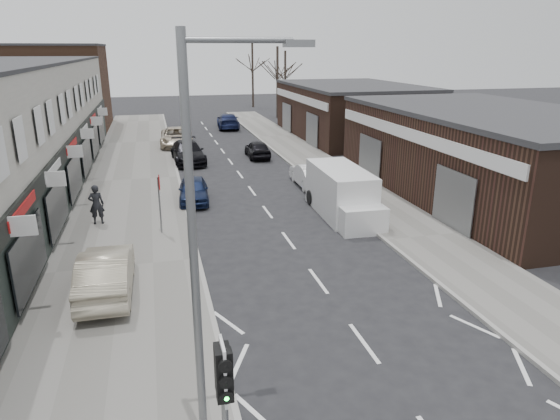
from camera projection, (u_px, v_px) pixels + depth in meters
ground at (397, 388)px, 12.00m from camera, size 160.00×160.00×0.00m
pavement_left at (132, 180)px, 30.67m from camera, size 5.50×64.00×0.12m
pavement_right at (324, 169)px, 33.61m from camera, size 3.50×64.00×0.12m
brick_block_far at (63, 89)px, 49.07m from camera, size 8.00×10.00×8.00m
right_unit_near at (491, 155)px, 27.14m from camera, size 10.00×18.00×4.50m
right_unit_far at (352, 112)px, 45.57m from camera, size 10.00×16.00×4.50m
tree_far_a at (278, 118)px, 58.35m from camera, size 3.60×3.60×8.00m
tree_far_b at (285, 111)px, 64.46m from camera, size 3.60×3.60×7.50m
tree_far_c at (253, 107)px, 69.29m from camera, size 3.60×3.60×8.50m
traffic_light at (224, 385)px, 8.37m from camera, size 0.28×0.60×3.10m
street_lamp at (203, 238)px, 8.77m from camera, size 2.23×0.22×8.00m
warning_sign at (159, 186)px, 21.17m from camera, size 0.12×0.80×2.70m
white_van at (342, 194)px, 24.15m from camera, size 2.21×5.95×2.30m
sedan_on_pavement at (106, 272)px, 16.20m from camera, size 1.61×4.53×1.49m
pedestrian at (96, 204)px, 22.63m from camera, size 0.68×0.45×1.84m
parked_car_left_a at (193, 190)px, 26.41m from camera, size 1.80×3.88×1.29m
parked_car_left_b at (188, 152)px, 35.46m from camera, size 2.37×5.29×1.50m
parked_car_left_c at (177, 137)px, 41.22m from camera, size 2.87×5.73×1.56m
parked_car_right_a at (309, 175)px, 29.38m from camera, size 1.52×4.15×1.36m
parked_car_right_b at (258, 149)px, 37.09m from camera, size 1.62×3.84×1.30m
parked_car_right_c at (228, 121)px, 50.65m from camera, size 2.54×5.33×1.50m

